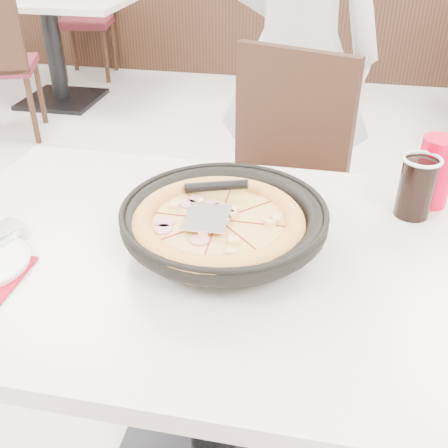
% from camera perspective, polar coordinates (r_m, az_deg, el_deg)
% --- Properties ---
extents(floor, '(7.00, 7.00, 0.00)m').
position_cam_1_polar(floor, '(1.75, -1.56, -18.47)').
color(floor, '#ADADA8').
rests_on(floor, ground).
extents(wainscot_back, '(5.90, 0.03, 1.10)m').
position_cam_1_polar(wainscot_back, '(4.63, 8.59, 21.91)').
color(wainscot_back, black).
rests_on(wainscot_back, floor).
extents(main_table, '(1.29, 0.94, 0.75)m').
position_cam_1_polar(main_table, '(1.31, -1.20, -16.33)').
color(main_table, beige).
rests_on(main_table, floor).
extents(chair_far, '(0.54, 0.54, 0.95)m').
position_cam_1_polar(chair_far, '(1.74, 4.29, 1.86)').
color(chair_far, black).
rests_on(chair_far, floor).
extents(trivet, '(0.12, 0.12, 0.04)m').
position_cam_1_polar(trivet, '(1.04, -1.37, -1.97)').
color(trivet, black).
rests_on(trivet, main_table).
extents(pizza_pan, '(0.38, 0.38, 0.01)m').
position_cam_1_polar(pizza_pan, '(1.04, -0.00, -0.37)').
color(pizza_pan, black).
rests_on(pizza_pan, trivet).
extents(pizza, '(0.36, 0.36, 0.02)m').
position_cam_1_polar(pizza, '(1.00, -0.59, -0.55)').
color(pizza, gold).
rests_on(pizza, pizza_pan).
extents(pizza_server, '(0.08, 0.10, 0.00)m').
position_cam_1_polar(pizza_server, '(0.98, -1.87, 0.72)').
color(pizza_server, silver).
rests_on(pizza_server, pizza).
extents(cola_glass, '(0.08, 0.08, 0.13)m').
position_cam_1_polar(cola_glass, '(1.21, 20.17, 3.62)').
color(cola_glass, black).
rests_on(cola_glass, main_table).
extents(red_cup, '(0.09, 0.09, 0.16)m').
position_cam_1_polar(red_cup, '(1.26, 21.95, 5.29)').
color(red_cup, red).
rests_on(red_cup, main_table).
extents(diner_person, '(0.65, 0.46, 1.69)m').
position_cam_1_polar(diner_person, '(2.08, 7.88, 17.77)').
color(diner_person, silver).
rests_on(diner_person, floor).
extents(bg_table_left, '(1.28, 0.92, 0.75)m').
position_cam_1_polar(bg_table_left, '(4.24, -17.98, 17.42)').
color(bg_table_left, beige).
rests_on(bg_table_left, floor).
extents(bg_chair_left_far, '(0.49, 0.49, 0.95)m').
position_cam_1_polar(bg_chair_left_far, '(4.82, -14.91, 20.74)').
color(bg_chair_left_far, black).
rests_on(bg_chair_left_far, floor).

